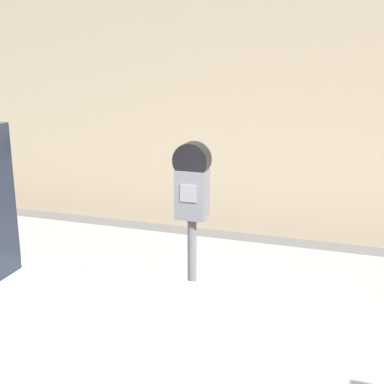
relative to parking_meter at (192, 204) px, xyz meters
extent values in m
cube|color=#ADAAA3|center=(-0.24, 0.93, -1.17)|extent=(24.00, 2.80, 0.11)
cylinder|color=slate|center=(0.00, 0.00, -0.60)|extent=(0.06, 0.06, 1.02)
cube|color=slate|center=(0.00, 0.00, 0.06)|extent=(0.19, 0.14, 0.31)
cube|color=gray|center=(0.00, -0.07, 0.09)|extent=(0.11, 0.01, 0.11)
cylinder|color=black|center=(0.00, 0.00, 0.28)|extent=(0.22, 0.11, 0.22)
camera|label=1|loc=(0.99, -3.03, 0.97)|focal=50.00mm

